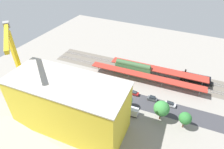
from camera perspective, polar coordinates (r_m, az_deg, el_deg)
The scene contains 26 objects.
ground_plane at distance 84.61m, azimuth 6.66°, elevation -6.42°, with size 163.58×163.58×0.00m, color gray.
rail_bed at distance 99.64m, azimuth 10.51°, elevation 0.46°, with size 102.24×13.99×0.01m, color #665E54.
street_asphalt at distance 83.00m, azimuth 6.12°, elevation -7.37°, with size 102.24×9.00×0.01m, color #38383D.
track_rails at distance 99.54m, azimuth 10.52°, elevation 0.55°, with size 102.14×12.10×0.12m.
platform_canopy_near at distance 90.57m, azimuth 9.83°, elevation -0.38°, with size 54.03×6.54×4.13m.
platform_canopy_far at distance 96.13m, azimuth 13.34°, elevation 1.54°, with size 46.97×7.15×4.24m.
locomotive at distance 99.53m, azimuth 23.84°, elevation -1.03°, with size 14.65×3.66×5.38m.
freight_coach_far at distance 96.97m, azimuth 6.23°, elevation 2.17°, with size 18.20×3.79×6.22m.
parked_car_0 at distance 82.73m, azimuth 16.80°, elevation -8.46°, with size 4.70×1.87×1.78m.
parked_car_1 at distance 83.48m, azimuth 11.86°, elevation -7.00°, with size 4.22×1.99×1.86m.
parked_car_2 at distance 84.93m, azimuth 6.57°, elevation -5.54°, with size 4.18×1.90×1.67m.
parked_car_3 at distance 87.51m, azimuth 1.34°, elevation -3.84°, with size 4.48×1.97×1.68m.
parked_car_4 at distance 89.64m, azimuth -2.93°, elevation -2.82°, with size 4.20×1.86×1.56m.
parked_car_5 at distance 93.81m, azimuth -7.77°, elevation -1.12°, with size 4.47×2.13×1.69m.
construction_building at distance 67.81m, azimuth -12.62°, elevation -8.89°, with size 39.24×16.10×19.35m, color yellow.
construction_roof_slab at distance 61.47m, azimuth -13.79°, elevation -2.27°, with size 39.84×16.70×0.40m, color #B7B2A8.
tower_crane at distance 78.56m, azimuth -26.32°, elevation 3.10°, with size 19.06×16.42×32.26m.
box_truck_0 at distance 79.47m, azimuth -2.42°, elevation -7.76°, with size 9.02×2.69×3.66m.
box_truck_1 at distance 75.92m, azimuth 4.51°, elevation -10.54°, with size 9.09×2.91×3.41m.
street_tree_0 at distance 76.15m, azimuth 4.31°, elevation -7.51°, with size 4.86×4.86×6.82m.
street_tree_1 at distance 73.20m, azimuth 14.51°, elevation -9.76°, with size 5.79×5.79×8.43m.
street_tree_2 at distance 83.12m, azimuth -8.63°, elevation -2.99°, with size 4.30×4.30×7.21m.
street_tree_3 at distance 90.28m, azimuth -16.72°, elevation 0.04°, with size 6.28×6.28×9.21m.
street_tree_4 at distance 73.58m, azimuth 20.91°, elevation -12.06°, with size 4.46×4.46×6.87m.
street_tree_5 at distance 90.74m, azimuth -15.55°, elevation 0.16°, with size 4.99×4.99×8.19m.
traffic_light at distance 77.62m, azimuth 3.44°, elevation -6.60°, with size 0.50×0.36×6.36m.
Camera 1 is at (-18.04, 60.73, 56.08)m, focal length 30.78 mm.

